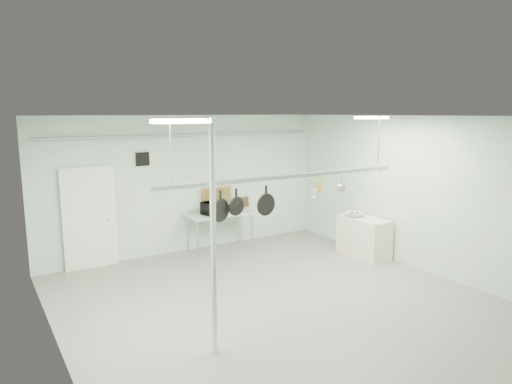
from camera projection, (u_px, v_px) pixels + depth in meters
floor at (289, 309)px, 7.68m from camera, size 8.00×8.00×0.00m
ceiling at (291, 117)px, 7.13m from camera, size 7.00×8.00×0.02m
back_wall at (189, 184)px, 10.72m from camera, size 7.00×0.02×3.20m
right_wall at (429, 195)px, 9.24m from camera, size 0.02×8.00×3.20m
door at (90, 219)px, 9.57m from camera, size 1.10×0.10×2.20m
wall_vent at (143, 159)px, 10.02m from camera, size 0.30×0.04×0.30m
conduit_pipe at (189, 135)px, 10.45m from camera, size 6.60×0.07×0.07m
chrome_pole at (213, 240)px, 6.01m from camera, size 0.08×0.08×3.20m
prep_table at (220, 216)px, 10.85m from camera, size 1.60×0.70×0.91m
side_cabinet at (364, 237)px, 10.42m from camera, size 0.60×1.20×0.90m
pot_rack at (289, 175)px, 7.65m from camera, size 4.80×0.06×1.00m
light_panel_left at (181, 121)px, 5.31m from camera, size 0.65×0.30×0.05m
light_panel_right at (372, 118)px, 8.90m from camera, size 0.65×0.30×0.05m
microwave at (214, 208)px, 10.68m from camera, size 0.61×0.48×0.30m
coffee_canister at (234, 208)px, 10.91m from camera, size 0.20×0.20×0.20m
painting_large at (218, 198)px, 11.09m from camera, size 0.78×0.15×0.58m
painting_small at (243, 202)px, 11.50m from camera, size 0.30×0.09×0.25m
fruit_bowl at (355, 214)px, 10.46m from camera, size 0.45×0.45×0.10m
skillet_left at (220, 206)px, 7.02m from camera, size 0.37×0.18×0.51m
skillet_mid at (236, 202)px, 7.17m from camera, size 0.31×0.11×0.44m
skillet_right at (266, 201)px, 7.47m from camera, size 0.38×0.11×0.51m
whisk at (314, 190)px, 7.99m from camera, size 0.21×0.21×0.34m
grater at (319, 186)px, 8.04m from camera, size 0.08×0.04×0.20m
saucepan at (341, 185)px, 8.31m from camera, size 0.14×0.09×0.25m
fruit_cluster at (355, 213)px, 10.46m from camera, size 0.24×0.24×0.09m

